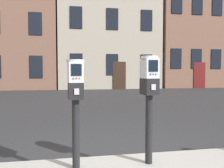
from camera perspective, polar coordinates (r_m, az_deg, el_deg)
parking_meter_near_kerb at (r=2.81m, az=-8.92°, el=-2.45°), size 0.23×0.26×1.31m
parking_meter_twin_adjacent at (r=2.97m, az=9.13°, el=-1.42°), size 0.23×0.26×1.37m
townhouse_grey_stucco at (r=21.50m, az=-24.91°, el=15.66°), size 8.40×5.92×12.27m
townhouse_orange_brick at (r=20.91m, az=-1.40°, el=13.49°), size 8.09×5.93×10.26m
townhouse_brownstone at (r=23.94m, az=18.06°, el=15.36°), size 7.07×6.52×13.02m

